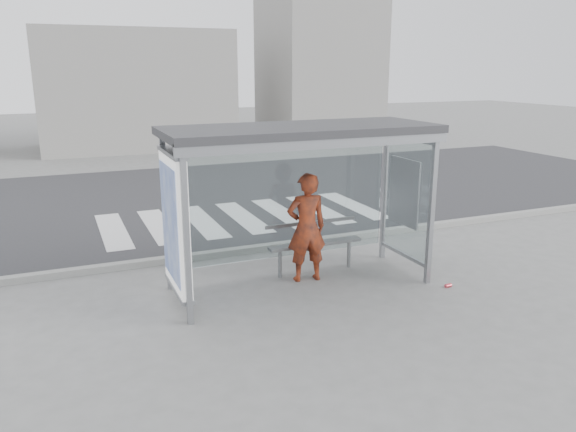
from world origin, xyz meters
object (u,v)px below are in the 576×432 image
object	(u,v)px
person	(306,228)
bench	(315,243)
soda_can	(448,286)
bus_shelter	(277,168)

from	to	relation	value
person	bench	bearing A→B (deg)	-128.74
soda_can	bus_shelter	bearing A→B (deg)	157.42
person	soda_can	distance (m)	2.50
bench	soda_can	size ratio (longest dim) A/B	14.99
soda_can	bench	bearing A→B (deg)	138.42
person	bench	world-z (taller)	person
bus_shelter	person	world-z (taller)	bus_shelter
bus_shelter	bench	size ratio (longest dim) A/B	2.49
bus_shelter	bench	world-z (taller)	bus_shelter
bench	bus_shelter	bearing A→B (deg)	-152.97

